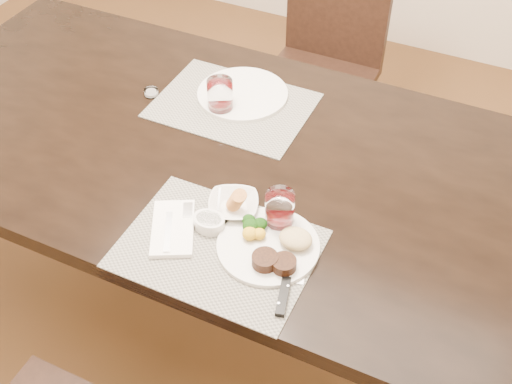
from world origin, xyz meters
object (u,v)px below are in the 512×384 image
at_px(chair_far, 325,57).
at_px(steak_knife, 288,287).
at_px(dinner_plate, 272,246).
at_px(far_plate, 243,94).
at_px(wine_glass_near, 280,211).
at_px(cracker_bowl, 233,205).

bearing_deg(chair_far, steak_knife, -73.41).
height_order(dinner_plate, far_plate, dinner_plate).
distance_m(dinner_plate, wine_glass_near, 0.09).
relative_size(cracker_bowl, far_plate, 0.59).
bearing_deg(steak_knife, cracker_bowl, 128.44).
xyz_separation_m(dinner_plate, steak_knife, (0.08, -0.09, -0.01)).
bearing_deg(wine_glass_near, chair_far, 104.35).
bearing_deg(cracker_bowl, wine_glass_near, 2.58).
xyz_separation_m(dinner_plate, cracker_bowl, (-0.14, 0.08, 0.00)).
xyz_separation_m(dinner_plate, wine_glass_near, (-0.02, 0.08, 0.03)).
distance_m(chair_far, wine_glass_near, 1.21).
bearing_deg(dinner_plate, chair_far, 79.83).
bearing_deg(steak_knife, far_plate, 109.64).
bearing_deg(chair_far, far_plate, -92.41).
relative_size(steak_knife, cracker_bowl, 1.50).
height_order(chair_far, far_plate, chair_far).
xyz_separation_m(wine_glass_near, far_plate, (-0.32, 0.44, -0.04)).
xyz_separation_m(cracker_bowl, wine_glass_near, (0.12, 0.01, 0.03)).
distance_m(dinner_plate, far_plate, 0.63).
xyz_separation_m(chair_far, cracker_bowl, (0.17, -1.14, 0.27)).
bearing_deg(chair_far, cracker_bowl, -81.70).
relative_size(dinner_plate, wine_glass_near, 2.49).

